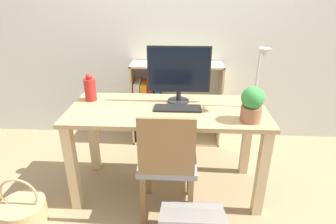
% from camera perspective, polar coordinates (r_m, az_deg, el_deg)
% --- Properties ---
extents(ground_plane, '(10.00, 10.00, 0.00)m').
position_cam_1_polar(ground_plane, '(2.46, -0.12, -15.02)').
color(ground_plane, '#997F5B').
extents(wall_back, '(8.00, 0.05, 2.60)m').
position_cam_1_polar(wall_back, '(2.92, 0.94, 19.09)').
color(wall_back, silver).
rests_on(wall_back, ground_plane).
extents(desk, '(1.47, 0.62, 0.73)m').
position_cam_1_polar(desk, '(2.14, -0.13, -2.64)').
color(desk, tan).
rests_on(desk, ground_plane).
extents(monitor, '(0.48, 0.17, 0.44)m').
position_cam_1_polar(monitor, '(2.13, 2.22, 8.20)').
color(monitor, '#232326').
rests_on(monitor, desk).
extents(keyboard, '(0.35, 0.13, 0.02)m').
position_cam_1_polar(keyboard, '(2.07, 1.97, 0.76)').
color(keyboard, black).
rests_on(keyboard, desk).
extents(vase, '(0.09, 0.09, 0.22)m').
position_cam_1_polar(vase, '(2.29, -15.53, 4.60)').
color(vase, '#B2231E').
rests_on(vase, desk).
extents(desk_lamp, '(0.10, 0.19, 0.46)m').
position_cam_1_polar(desk_lamp, '(2.07, 18.14, 7.60)').
color(desk_lamp, '#B7B7BC').
rests_on(desk_lamp, desk).
extents(potted_plant, '(0.15, 0.15, 0.24)m').
position_cam_1_polar(potted_plant, '(1.92, 16.72, 1.61)').
color(potted_plant, '#9E6647').
rests_on(potted_plant, desk).
extents(chair, '(0.40, 0.40, 0.85)m').
position_cam_1_polar(chair, '(1.94, -0.11, -9.91)').
color(chair, gray).
rests_on(chair, ground_plane).
extents(bookshelf, '(0.92, 0.28, 0.86)m').
position_cam_1_polar(bookshelf, '(2.97, -1.62, 1.47)').
color(bookshelf, '#D8BC8C').
rests_on(bookshelf, ground_plane).
extents(basket, '(0.32, 0.32, 0.37)m').
position_cam_1_polar(basket, '(2.36, -27.37, -17.49)').
color(basket, tan).
rests_on(basket, ground_plane).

